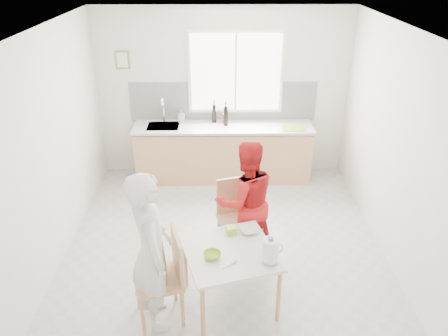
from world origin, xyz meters
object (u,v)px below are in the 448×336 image
object	(u,v)px
dining_table	(230,256)
wine_bottle_b	(214,113)
milk_jug	(271,250)
person_red	(246,202)
wine_bottle_a	(226,116)
chair_far	(237,215)
bowl_white	(249,230)
chair_left	(165,274)
bowl_green	(212,255)
person_white	(152,252)

from	to	relation	value
dining_table	wine_bottle_b	distance (m)	3.09
dining_table	wine_bottle_b	size ratio (longest dim) A/B	3.68
dining_table	milk_jug	bearing A→B (deg)	-24.73
person_red	wine_bottle_a	size ratio (longest dim) A/B	4.81
chair_far	bowl_white	xyz separation A→B (m)	(0.11, -0.57, 0.17)
chair_left	dining_table	bearing A→B (deg)	90.00
dining_table	bowl_green	xyz separation A→B (m)	(-0.18, -0.10, 0.10)
bowl_green	milk_jug	distance (m)	0.58
person_red	bowl_green	xyz separation A→B (m)	(-0.38, -0.93, -0.06)
dining_table	bowl_green	world-z (taller)	bowl_green
person_red	bowl_white	bearing A→B (deg)	75.19
person_red	wine_bottle_b	xyz separation A→B (m)	(-0.39, 2.23, 0.30)
chair_left	milk_jug	bearing A→B (deg)	74.28
milk_jug	wine_bottle_a	xyz separation A→B (m)	(-0.39, 3.09, 0.25)
dining_table	bowl_green	bearing A→B (deg)	-149.74
person_white	bowl_green	world-z (taller)	person_white
dining_table	chair_left	distance (m)	0.68
person_red	wine_bottle_a	world-z (taller)	person_red
dining_table	wine_bottle_a	distance (m)	2.95
milk_jug	chair_left	bearing A→B (deg)	164.28
bowl_white	bowl_green	bearing A→B (deg)	-132.81
bowl_white	milk_jug	world-z (taller)	milk_jug
milk_jug	wine_bottle_a	world-z (taller)	wine_bottle_a
person_white	milk_jug	bearing A→B (deg)	-104.23
chair_left	bowl_green	bearing A→B (deg)	83.99
chair_far	person_white	distance (m)	1.44
milk_jug	wine_bottle_b	xyz separation A→B (m)	(-0.58, 3.23, 0.24)
chair_far	person_red	world-z (taller)	person_red
bowl_green	wine_bottle_a	bearing A→B (deg)	86.65
bowl_white	person_red	bearing A→B (deg)	91.41
chair_left	person_red	size ratio (longest dim) A/B	0.65
wine_bottle_b	person_white	bearing A→B (deg)	-99.81
dining_table	bowl_green	distance (m)	0.23
bowl_green	wine_bottle_a	xyz separation A→B (m)	(0.18, 3.01, 0.37)
milk_jug	person_red	bearing A→B (deg)	84.15
person_red	wine_bottle_b	bearing A→B (deg)	-96.21
dining_table	chair_left	xyz separation A→B (m)	(-0.65, -0.19, -0.07)
chair_left	bowl_green	world-z (taller)	chair_left
person_white	chair_left	bearing A→B (deg)	-90.00
wine_bottle_a	person_white	bearing A→B (deg)	-103.52
dining_table	chair_far	world-z (taller)	chair_far
bowl_green	chair_left	bearing A→B (deg)	-169.79
bowl_green	wine_bottle_a	distance (m)	3.04
milk_jug	wine_bottle_a	distance (m)	3.12
person_red	bowl_green	distance (m)	1.01
dining_table	chair_far	bearing A→B (deg)	83.23
chair_far	wine_bottle_a	xyz separation A→B (m)	(-0.11, 2.02, 0.54)
person_red	wine_bottle_b	world-z (taller)	person_red
chair_left	bowl_white	bearing A→B (deg)	104.39
bowl_white	chair_left	bearing A→B (deg)	-149.39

